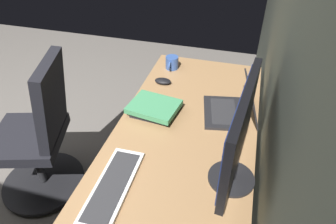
{
  "coord_description": "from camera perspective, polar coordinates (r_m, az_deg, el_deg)",
  "views": [
    {
      "loc": [
        1.12,
        1.88,
        1.75
      ],
      "look_at": [
        0.12,
        1.6,
        0.95
      ],
      "focal_mm": 32.3,
      "sensor_mm": 36.0,
      "label": 1
    }
  ],
  "objects": [
    {
      "name": "wall_back",
      "position": [
        1.23,
        24.3,
        12.65
      ],
      "size": [
        4.81,
        0.1,
        2.6
      ],
      "primitive_type": "cube",
      "color": "slate",
      "rests_on": "ground"
    },
    {
      "name": "drawer_pedestal",
      "position": [
        1.83,
        3.63,
        -12.82
      ],
      "size": [
        0.4,
        0.51,
        0.69
      ],
      "color": "#936D47",
      "rests_on": "ground"
    },
    {
      "name": "coffee_mug",
      "position": [
        2.07,
        0.73,
        9.28
      ],
      "size": [
        0.13,
        0.09,
        0.09
      ],
      "color": "#335193",
      "rests_on": "desk"
    },
    {
      "name": "office_chair",
      "position": [
        2.08,
        -23.01,
        -4.57
      ],
      "size": [
        0.56,
        0.6,
        0.97
      ],
      "color": "black",
      "rests_on": "ground"
    },
    {
      "name": "keyboard_main",
      "position": [
        1.31,
        -10.42,
        -13.65
      ],
      "size": [
        0.42,
        0.15,
        0.02
      ],
      "color": "silver",
      "rests_on": "desk"
    },
    {
      "name": "desk",
      "position": [
        1.5,
        1.86,
        -9.11
      ],
      "size": [
        1.87,
        0.72,
        0.73
      ],
      "color": "#936D47",
      "rests_on": "ground"
    },
    {
      "name": "laptop_leftmost",
      "position": [
        1.67,
        12.39,
        0.97
      ],
      "size": [
        0.34,
        0.32,
        0.21
      ],
      "color": "black",
      "rests_on": "desk"
    },
    {
      "name": "book_stack_near",
      "position": [
        1.66,
        -2.52,
        0.8
      ],
      "size": [
        0.25,
        0.29,
        0.06
      ],
      "color": "black",
      "rests_on": "desk"
    },
    {
      "name": "monitor_primary",
      "position": [
        1.18,
        13.22,
        -4.09
      ],
      "size": [
        0.54,
        0.2,
        0.45
      ],
      "color": "black",
      "rests_on": "desk"
    },
    {
      "name": "mouse_main",
      "position": [
        1.91,
        -0.97,
        5.85
      ],
      "size": [
        0.06,
        0.1,
        0.03
      ],
      "primitive_type": "ellipsoid",
      "color": "black",
      "rests_on": "desk"
    }
  ]
}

